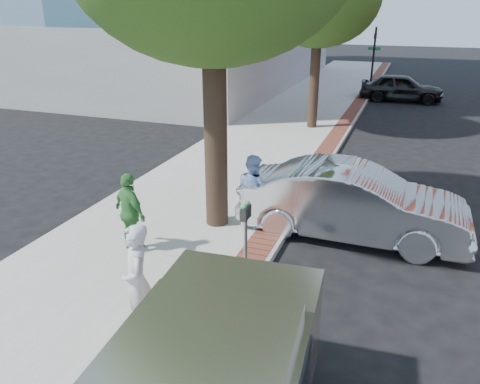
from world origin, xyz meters
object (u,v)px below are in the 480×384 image
at_px(parking_meter, 246,223).
at_px(sedan_silver, 353,203).
at_px(person_green, 130,213).
at_px(person_gray, 137,281).
at_px(person_officer, 253,190).
at_px(bg_car, 401,88).

distance_m(parking_meter, sedan_silver, 3.09).
bearing_deg(person_green, person_gray, 150.04).
distance_m(person_officer, person_green, 2.85).
bearing_deg(parking_meter, person_gray, -112.94).
relative_size(parking_meter, person_green, 0.87).
bearing_deg(person_officer, person_green, 79.60).
xyz_separation_m(person_officer, sedan_silver, (2.23, 0.47, -0.17)).
height_order(person_officer, bg_car, person_officer).
height_order(parking_meter, person_gray, person_gray).
height_order(parking_meter, person_green, person_green).
distance_m(person_gray, bg_car, 22.49).
bearing_deg(person_green, parking_meter, -156.16).
relative_size(person_gray, bg_car, 0.42).
bearing_deg(person_officer, bg_car, -64.73).
distance_m(person_green, sedan_silver, 4.90).
distance_m(person_gray, person_officer, 4.37).
xyz_separation_m(parking_meter, person_green, (-2.54, 0.06, -0.21)).
bearing_deg(person_green, person_officer, -108.44).
xyz_separation_m(person_officer, person_green, (-1.96, -2.06, -0.00)).
bearing_deg(sedan_silver, person_gray, 151.73).
relative_size(parking_meter, person_officer, 0.87).
height_order(person_green, sedan_silver, person_green).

